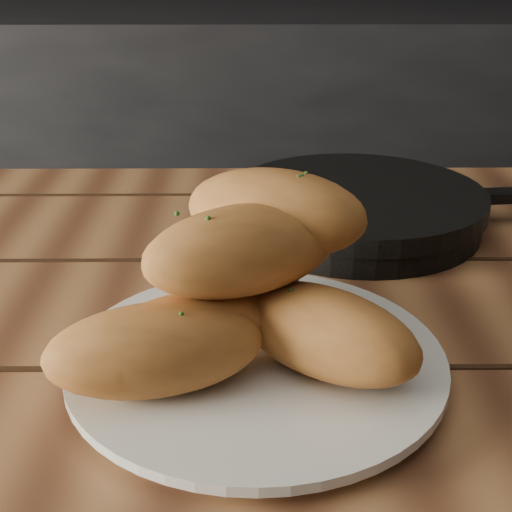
{
  "coord_description": "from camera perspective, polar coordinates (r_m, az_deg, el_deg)",
  "views": [
    {
      "loc": [
        0.34,
        0.01,
        1.06
      ],
      "look_at": [
        0.35,
        0.49,
        0.84
      ],
      "focal_mm": 50.0,
      "sensor_mm": 36.0,
      "label": 1
    }
  ],
  "objects": [
    {
      "name": "plate",
      "position": [
        0.55,
        0.02,
        -8.54
      ],
      "size": [
        0.29,
        0.29,
        0.02
      ],
      "color": "silver",
      "rests_on": "table"
    },
    {
      "name": "counter",
      "position": [
        1.83,
        -11.3,
        4.65
      ],
      "size": [
        2.8,
        0.6,
        0.9
      ],
      "primitive_type": "cube",
      "color": "black",
      "rests_on": "ground"
    },
    {
      "name": "skillet",
      "position": [
        0.82,
        8.2,
        3.85
      ],
      "size": [
        0.42,
        0.29,
        0.05
      ],
      "color": "black",
      "rests_on": "table"
    },
    {
      "name": "bread_rolls",
      "position": [
        0.51,
        -1.46,
        -3.14
      ],
      "size": [
        0.28,
        0.23,
        0.14
      ],
      "color": "#BC7134",
      "rests_on": "plate"
    },
    {
      "name": "table",
      "position": [
        0.7,
        5.17,
        -11.27
      ],
      "size": [
        1.54,
        0.83,
        0.75
      ],
      "color": "#976138",
      "rests_on": "ground"
    }
  ]
}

